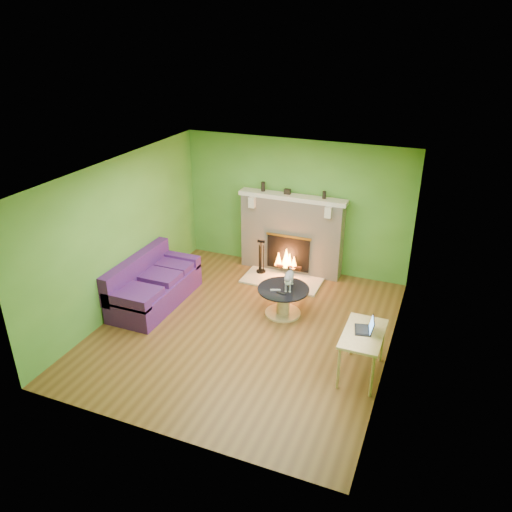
% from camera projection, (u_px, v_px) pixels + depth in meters
% --- Properties ---
extents(floor, '(5.00, 5.00, 0.00)m').
position_uv_depth(floor, '(245.00, 329.00, 8.12)').
color(floor, brown).
rests_on(floor, ground).
extents(ceiling, '(5.00, 5.00, 0.00)m').
position_uv_depth(ceiling, '(244.00, 173.00, 7.02)').
color(ceiling, white).
rests_on(ceiling, wall_back).
extents(wall_back, '(5.00, 0.00, 5.00)m').
position_uv_depth(wall_back, '(295.00, 206.00, 9.67)').
color(wall_back, '#44812A').
rests_on(wall_back, floor).
extents(wall_front, '(5.00, 0.00, 5.00)m').
position_uv_depth(wall_front, '(155.00, 346.00, 5.47)').
color(wall_front, '#44812A').
rests_on(wall_front, floor).
extents(wall_left, '(0.00, 5.00, 5.00)m').
position_uv_depth(wall_left, '(121.00, 235.00, 8.34)').
color(wall_left, '#44812A').
rests_on(wall_left, floor).
extents(wall_right, '(0.00, 5.00, 5.00)m').
position_uv_depth(wall_right, '(396.00, 283.00, 6.81)').
color(wall_right, '#44812A').
rests_on(wall_right, floor).
extents(window_frame, '(0.00, 1.20, 1.20)m').
position_uv_depth(window_frame, '(387.00, 297.00, 5.95)').
color(window_frame, silver).
rests_on(window_frame, wall_right).
extents(window_pane, '(0.00, 1.06, 1.06)m').
position_uv_depth(window_pane, '(386.00, 297.00, 5.95)').
color(window_pane, white).
rests_on(window_pane, wall_right).
extents(fireplace, '(2.10, 0.46, 1.58)m').
position_uv_depth(fireplace, '(291.00, 234.00, 9.74)').
color(fireplace, '#BDB19D').
rests_on(fireplace, floor).
extents(hearth, '(1.50, 0.75, 0.03)m').
position_uv_depth(hearth, '(282.00, 280.00, 9.63)').
color(hearth, beige).
rests_on(hearth, floor).
extents(mantel, '(2.10, 0.28, 0.08)m').
position_uv_depth(mantel, '(292.00, 197.00, 9.40)').
color(mantel, beige).
rests_on(mantel, fireplace).
extents(sofa, '(0.87, 1.87, 0.84)m').
position_uv_depth(sofa, '(153.00, 286.00, 8.78)').
color(sofa, '#451759').
rests_on(sofa, floor).
extents(coffee_table, '(0.87, 0.87, 0.49)m').
position_uv_depth(coffee_table, '(283.00, 299.00, 8.42)').
color(coffee_table, '#D9B674').
rests_on(coffee_table, floor).
extents(desk, '(0.54, 0.93, 0.69)m').
position_uv_depth(desk, '(363.00, 338.00, 6.83)').
color(desk, '#D9B674').
rests_on(desk, floor).
extents(cat, '(0.30, 0.58, 0.35)m').
position_uv_depth(cat, '(289.00, 279.00, 8.28)').
color(cat, slate).
rests_on(cat, coffee_table).
extents(remote_silver, '(0.17, 0.10, 0.02)m').
position_uv_depth(remote_silver, '(275.00, 290.00, 8.27)').
color(remote_silver, gray).
rests_on(remote_silver, coffee_table).
extents(remote_black, '(0.17, 0.08, 0.02)m').
position_uv_depth(remote_black, '(281.00, 293.00, 8.17)').
color(remote_black, black).
rests_on(remote_black, coffee_table).
extents(laptop, '(0.31, 0.34, 0.22)m').
position_uv_depth(laptop, '(364.00, 324.00, 6.80)').
color(laptop, black).
rests_on(laptop, desk).
extents(fire_tools, '(0.18, 0.18, 0.69)m').
position_uv_depth(fire_tools, '(261.00, 256.00, 9.77)').
color(fire_tools, black).
rests_on(fire_tools, hearth).
extents(mantel_vase_left, '(0.08, 0.08, 0.18)m').
position_uv_depth(mantel_vase_left, '(263.00, 187.00, 9.57)').
color(mantel_vase_left, black).
rests_on(mantel_vase_left, mantel).
extents(mantel_vase_right, '(0.07, 0.07, 0.14)m').
position_uv_depth(mantel_vase_right, '(324.00, 195.00, 9.17)').
color(mantel_vase_right, black).
rests_on(mantel_vase_right, mantel).
extents(mantel_box, '(0.12, 0.08, 0.10)m').
position_uv_depth(mantel_box, '(287.00, 192.00, 9.42)').
color(mantel_box, black).
rests_on(mantel_box, mantel).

